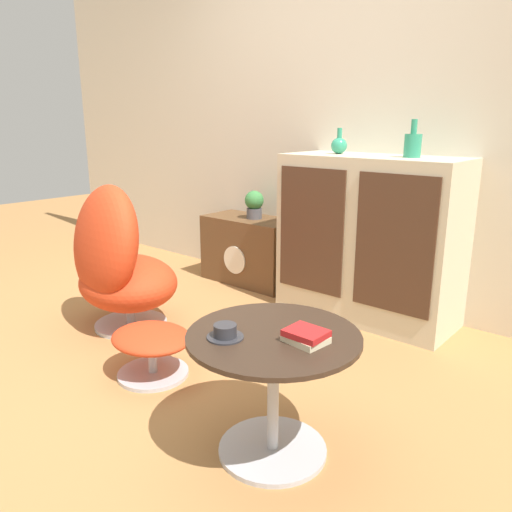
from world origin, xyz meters
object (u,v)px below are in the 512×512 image
at_px(coffee_table, 273,376).
at_px(teacup, 225,333).
at_px(sideboard, 369,239).
at_px(potted_plant, 254,204).
at_px(vase_leftmost, 339,145).
at_px(vase_inner_left, 413,144).
at_px(ottoman, 152,344).
at_px(book_stack, 306,336).
at_px(egg_chair, 117,264).
at_px(tv_console, 251,250).

relative_size(coffee_table, teacup, 4.82).
bearing_deg(sideboard, potted_plant, 176.89).
distance_m(vase_leftmost, vase_inner_left, 0.49).
xyz_separation_m(coffee_table, vase_leftmost, (-0.67, 1.50, 0.77)).
distance_m(vase_inner_left, teacup, 1.74).
bearing_deg(ottoman, sideboard, 73.63).
relative_size(sideboard, book_stack, 7.50).
relative_size(vase_inner_left, potted_plant, 1.00).
distance_m(coffee_table, potted_plant, 2.13).
xyz_separation_m(sideboard, ottoman, (-0.42, -1.42, -0.35)).
distance_m(ottoman, vase_inner_left, 1.83).
bearing_deg(coffee_table, sideboard, 105.65).
distance_m(egg_chair, vase_inner_left, 1.87).
distance_m(coffee_table, vase_inner_left, 1.70).
height_order(sideboard, ottoman, sideboard).
height_order(tv_console, vase_leftmost, vase_leftmost).
xyz_separation_m(vase_inner_left, potted_plant, (-1.25, 0.05, -0.48)).
relative_size(tv_console, ottoman, 1.76).
distance_m(ottoman, teacup, 0.83).
bearing_deg(coffee_table, vase_leftmost, 114.05).
xyz_separation_m(tv_console, potted_plant, (0.04, 0.00, 0.37)).
bearing_deg(ottoman, teacup, -16.51).
height_order(tv_console, book_stack, book_stack).
bearing_deg(coffee_table, book_stack, 8.73).
bearing_deg(vase_inner_left, sideboard, -179.07).
height_order(potted_plant, book_stack, potted_plant).
bearing_deg(coffee_table, egg_chair, 167.53).
height_order(sideboard, book_stack, sideboard).
bearing_deg(book_stack, potted_plant, 135.49).
relative_size(vase_inner_left, book_stack, 1.43).
distance_m(ottoman, book_stack, 1.03).
bearing_deg(vase_inner_left, vase_leftmost, -180.00).
bearing_deg(egg_chair, sideboard, 48.38).
xyz_separation_m(vase_leftmost, potted_plant, (-0.76, 0.05, -0.46)).
bearing_deg(vase_leftmost, book_stack, -61.67).
bearing_deg(vase_inner_left, teacup, -87.64).
distance_m(coffee_table, book_stack, 0.23).
relative_size(potted_plant, teacup, 1.61).
bearing_deg(ottoman, coffee_table, -5.27).
bearing_deg(ottoman, vase_leftmost, 83.33).
bearing_deg(egg_chair, vase_leftmost, 56.07).
relative_size(potted_plant, book_stack, 1.43).
bearing_deg(teacup, egg_chair, 161.15).
distance_m(egg_chair, teacup, 1.43).
relative_size(egg_chair, coffee_table, 1.42).
xyz_separation_m(tv_console, book_stack, (1.59, -1.53, 0.26)).
xyz_separation_m(teacup, book_stack, (0.24, 0.16, 0.00)).
bearing_deg(sideboard, book_stack, -69.64).
relative_size(sideboard, teacup, 8.42).
distance_m(tv_console, book_stack, 2.22).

